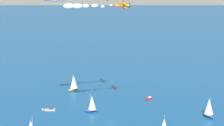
% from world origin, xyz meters
% --- Properties ---
extents(ground_plane, '(2000.00, 2000.00, 0.00)m').
position_xyz_m(ground_plane, '(0.00, 0.00, 0.00)').
color(ground_plane, navy).
extents(motorboat_far_port, '(4.44, 7.12, 2.03)m').
position_xyz_m(motorboat_far_port, '(-27.30, -23.91, 0.55)').
color(motorboat_far_port, '#9E9993').
rests_on(motorboat_far_port, ground_plane).
extents(sailboat_far_stbd, '(8.18, 4.58, 10.48)m').
position_xyz_m(sailboat_far_stbd, '(11.49, 47.69, 4.79)').
color(sailboat_far_stbd, '#23478C').
rests_on(sailboat_far_stbd, ground_plane).
extents(motorboat_offshore, '(3.66, 5.66, 1.62)m').
position_xyz_m(motorboat_offshore, '(-24.08, 33.08, 0.44)').
color(motorboat_offshore, '#B21E1E').
rests_on(motorboat_offshore, ground_plane).
extents(sailboat_ahead, '(4.74, 7.57, 9.43)m').
position_xyz_m(sailboat_ahead, '(-17.34, -3.32, 4.30)').
color(sailboat_ahead, '#23478C').
rests_on(sailboat_ahead, ground_plane).
extents(sailboat_outer_ring_a, '(5.84, 8.15, 10.28)m').
position_xyz_m(sailboat_outer_ring_a, '(-57.79, -0.96, 4.69)').
color(sailboat_outer_ring_a, gold).
rests_on(sailboat_outer_ring_a, ground_plane).
extents(biplane_wingman, '(7.43, 6.80, 3.67)m').
position_xyz_m(biplane_wingman, '(7.46, 2.55, 55.57)').
color(biplane_wingman, orange).
extents(wingwalker_wingman, '(0.92, 0.22, 1.79)m').
position_xyz_m(wingwalker_wingman, '(7.82, 2.55, 57.73)').
color(wingwalker_wingman, black).
extents(smoke_trail_wingman, '(3.33, 21.32, 2.86)m').
position_xyz_m(smoke_trail_wingman, '(6.81, -17.11, 55.62)').
color(smoke_trail_wingman, white).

